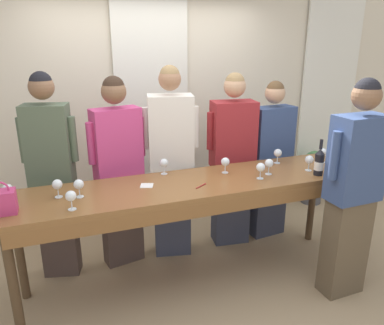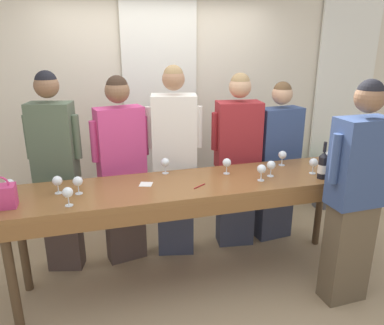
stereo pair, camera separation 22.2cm
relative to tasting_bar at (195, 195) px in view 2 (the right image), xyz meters
name	(u,v)px [view 2 (the right image)]	position (x,y,z in m)	size (l,w,h in m)	color
ground_plane	(194,279)	(0.00, 0.03, -0.85)	(18.00, 18.00, 0.00)	tan
wall_back	(160,103)	(0.00, 1.47, 0.55)	(12.00, 0.06, 2.80)	beige
curtain_panel_center	(161,108)	(0.00, 1.40, 0.49)	(0.83, 0.03, 2.69)	white
curtain_panel_right	(343,100)	(2.42, 1.40, 0.49)	(0.83, 0.03, 2.69)	white
tasting_bar	(195,195)	(0.00, 0.00, 0.00)	(3.03, 0.67, 0.96)	brown
wine_bottle	(323,165)	(1.08, -0.18, 0.22)	(0.08, 0.08, 0.32)	black
handbag	(1,196)	(-1.45, -0.08, 0.19)	(0.19, 0.13, 0.24)	#C63870
wine_glass_front_left	(313,163)	(1.07, -0.06, 0.20)	(0.08, 0.08, 0.14)	white
wine_glass_front_mid	(271,166)	(0.68, -0.02, 0.20)	(0.08, 0.08, 0.14)	white
wine_glass_front_right	(330,155)	(1.35, 0.10, 0.20)	(0.08, 0.08, 0.14)	white
wine_glass_center_left	(261,169)	(0.55, -0.09, 0.20)	(0.08, 0.08, 0.14)	white
wine_glass_center_mid	(78,182)	(-0.93, 0.03, 0.20)	(0.08, 0.08, 0.14)	white
wine_glass_center_right	(227,163)	(0.33, 0.15, 0.20)	(0.08, 0.08, 0.14)	white
wine_glass_back_left	(68,193)	(-1.00, -0.18, 0.20)	(0.08, 0.08, 0.14)	white
wine_glass_back_mid	(165,163)	(-0.19, 0.30, 0.20)	(0.08, 0.08, 0.14)	white
wine_glass_back_right	(282,155)	(0.92, 0.22, 0.20)	(0.08, 0.08, 0.14)	white
wine_glass_near_host	(57,181)	(-1.08, 0.08, 0.20)	(0.08, 0.08, 0.14)	white
wine_glass_by_bottle	(10,184)	(-1.42, 0.11, 0.20)	(0.08, 0.08, 0.14)	white
napkin	(146,184)	(-0.40, 0.08, 0.11)	(0.13, 0.13, 0.00)	white
pen	(200,186)	(0.01, -0.08, 0.11)	(0.12, 0.08, 0.01)	maroon
guest_olive_jacket	(57,171)	(-1.12, 0.57, 0.12)	(0.48, 0.30, 1.86)	#473833
guest_pink_top	(122,168)	(-0.55, 0.57, 0.10)	(0.54, 0.28, 1.80)	#473833
guest_cream_sweater	(175,163)	(-0.04, 0.57, 0.11)	(0.53, 0.34, 1.88)	#383D51
guest_striped_shirt	(237,161)	(0.61, 0.57, 0.06)	(0.55, 0.32, 1.80)	#383D51
guest_navy_coat	(277,161)	(1.06, 0.57, 0.02)	(0.57, 0.26, 1.70)	#383D51
host_pouring	(355,194)	(1.14, -0.55, 0.10)	(0.53, 0.25, 1.83)	brown
potted_plant	(325,178)	(2.08, 1.10, -0.46)	(0.33, 0.33, 0.72)	#4C4C51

